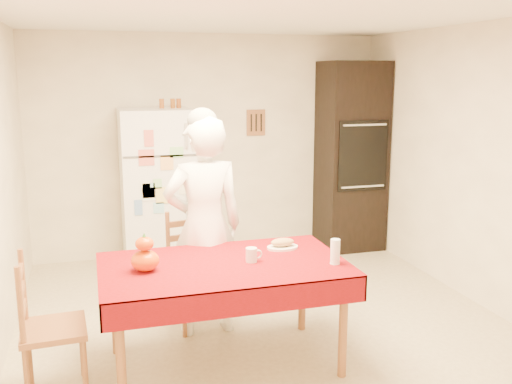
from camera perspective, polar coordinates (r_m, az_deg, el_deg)
name	(u,v)px	position (r m, az deg, el deg)	size (l,w,h in m)	color
floor	(268,329)	(4.82, 1.17, -13.52)	(4.50, 4.50, 0.00)	tan
room_shell	(269,132)	(4.38, 1.26, 6.06)	(4.02, 4.52, 2.51)	white
refrigerator	(158,189)	(6.19, -9.80, 0.33)	(0.75, 0.74, 1.70)	white
oven_cabinet	(351,156)	(6.82, 9.48, 3.53)	(0.70, 0.62, 2.20)	black
dining_table	(224,273)	(4.02, -3.25, -8.07)	(1.70, 1.00, 0.76)	brown
chair_far	(194,264)	(4.79, -6.25, -7.19)	(0.49, 0.48, 0.95)	brown
chair_left	(42,322)	(3.95, -20.58, -12.10)	(0.42, 0.44, 0.95)	brown
seated_woman	(204,227)	(4.51, -5.21, -3.50)	(0.64, 0.42, 1.75)	white
coffee_mug	(251,255)	(4.01, -0.46, -6.31)	(0.08, 0.08, 0.10)	silver
pumpkin_lower	(145,261)	(3.90, -11.02, -6.75)	(0.19, 0.19, 0.14)	#D15204
pumpkin_upper	(144,244)	(3.87, -11.09, -5.10)	(0.12, 0.12, 0.09)	#EB6305
wine_glass	(335,252)	(4.00, 7.92, -5.92)	(0.07, 0.07, 0.18)	white
bread_plate	(282,247)	(4.32, 2.66, -5.55)	(0.24, 0.24, 0.02)	white
bread_loaf	(283,242)	(4.31, 2.67, -5.04)	(0.18, 0.10, 0.06)	tan
spice_jar_left	(162,104)	(6.14, -9.42, 8.72)	(0.05, 0.05, 0.10)	#974D1B
spice_jar_mid	(173,103)	(6.15, -8.32, 8.77)	(0.05, 0.05, 0.10)	brown
spice_jar_right	(179,103)	(6.16, -7.74, 8.79)	(0.05, 0.05, 0.10)	brown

